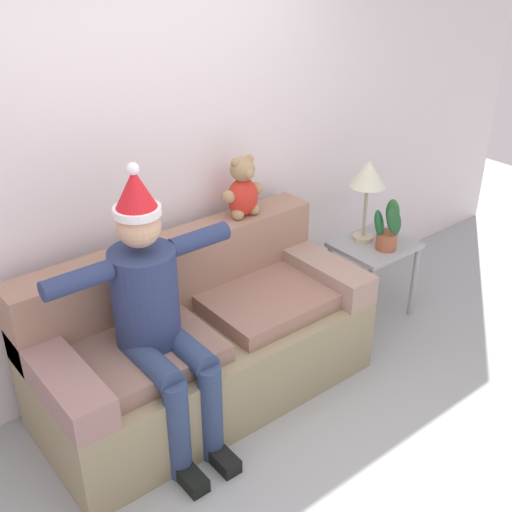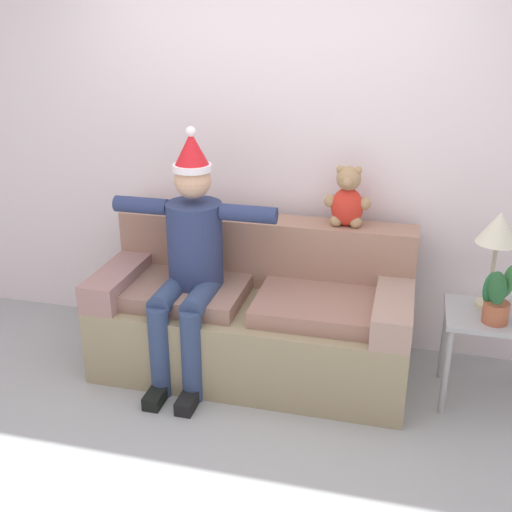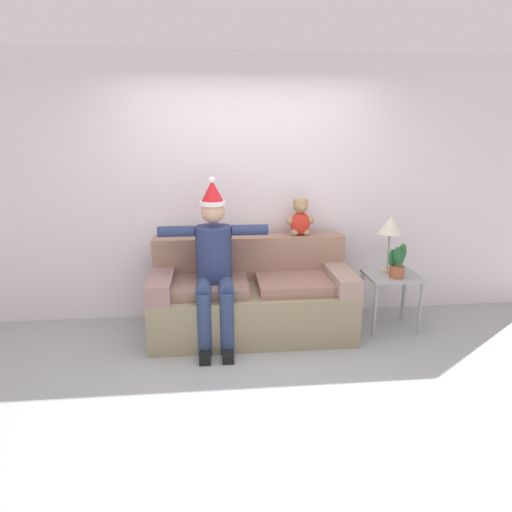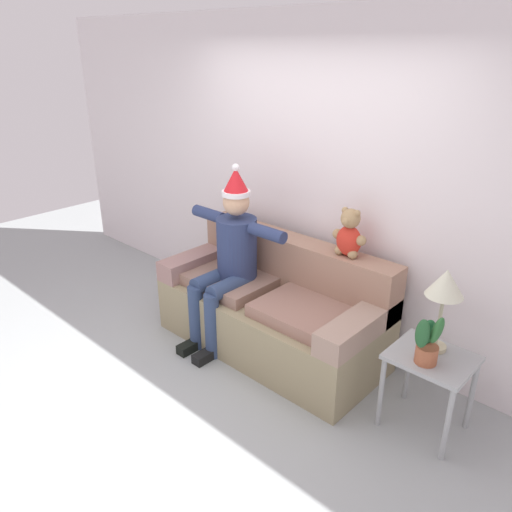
{
  "view_description": "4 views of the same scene",
  "coord_description": "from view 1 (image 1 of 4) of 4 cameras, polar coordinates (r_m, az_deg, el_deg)",
  "views": [
    {
      "loc": [
        -1.64,
        -1.52,
        2.55
      ],
      "look_at": [
        0.28,
        0.87,
        0.9
      ],
      "focal_mm": 44.64,
      "sensor_mm": 36.0,
      "label": 1
    },
    {
      "loc": [
        0.88,
        -2.42,
        2.2
      ],
      "look_at": [
        0.06,
        0.85,
        0.84
      ],
      "focal_mm": 43.96,
      "sensor_mm": 36.0,
      "label": 2
    },
    {
      "loc": [
        -0.35,
        -3.02,
        1.93
      ],
      "look_at": [
        0.03,
        0.92,
        0.82
      ],
      "focal_mm": 30.71,
      "sensor_mm": 36.0,
      "label": 3
    },
    {
      "loc": [
        2.42,
        -1.78,
        2.44
      ],
      "look_at": [
        0.02,
        0.8,
        0.93
      ],
      "focal_mm": 35.05,
      "sensor_mm": 36.0,
      "label": 4
    }
  ],
  "objects": [
    {
      "name": "potted_plant",
      "position": [
        4.28,
        11.71,
        2.46
      ],
      "size": [
        0.2,
        0.25,
        0.35
      ],
      "color": "#9F5536",
      "rests_on": "side_table"
    },
    {
      "name": "person_seated",
      "position": [
        3.23,
        -8.96,
        -4.95
      ],
      "size": [
        1.02,
        0.77,
        1.56
      ],
      "color": "navy",
      "rests_on": "ground_plane"
    },
    {
      "name": "teddy_bear",
      "position": [
        3.84,
        -1.18,
        5.97
      ],
      "size": [
        0.29,
        0.17,
        0.38
      ],
      "color": "red",
      "rests_on": "couch"
    },
    {
      "name": "back_wall",
      "position": [
        3.68,
        -10.19,
        8.82
      ],
      "size": [
        7.0,
        0.1,
        2.7
      ],
      "primitive_type": "cube",
      "color": "silver",
      "rests_on": "ground_plane"
    },
    {
      "name": "side_table",
      "position": [
        4.46,
        10.48,
        0.02
      ],
      "size": [
        0.52,
        0.45,
        0.57
      ],
      "color": "#9B9FA1",
      "rests_on": "ground_plane"
    },
    {
      "name": "couch",
      "position": [
        3.75,
        -5.03,
        -7.55
      ],
      "size": [
        1.94,
        0.86,
        0.92
      ],
      "color": "gray",
      "rests_on": "ground_plane"
    },
    {
      "name": "ground_plane",
      "position": [
        3.39,
        5.89,
        -20.66
      ],
      "size": [
        10.0,
        10.0,
        0.0
      ],
      "primitive_type": "plane",
      "color": "#9AA0A0"
    },
    {
      "name": "table_lamp",
      "position": [
        4.26,
        10.01,
        6.94
      ],
      "size": [
        0.24,
        0.24,
        0.58
      ],
      "color": "#BFB68E",
      "rests_on": "side_table"
    }
  ]
}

